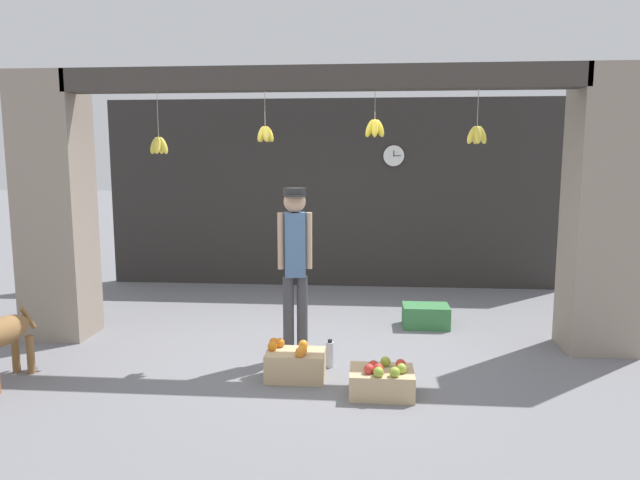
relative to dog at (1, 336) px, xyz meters
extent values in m
plane|color=slate|center=(2.73, 1.15, -0.45)|extent=(60.00, 60.00, 0.00)
cube|color=#2D2B28|center=(2.73, 4.36, 1.02)|extent=(7.24, 0.12, 2.95)
cube|color=gray|center=(-0.24, 1.45, 1.02)|extent=(0.70, 0.60, 2.95)
cube|color=gray|center=(5.70, 1.45, 1.02)|extent=(0.70, 0.60, 2.95)
cube|color=#3D3833|center=(2.73, 1.27, 2.37)|extent=(5.34, 0.24, 0.24)
cylinder|color=#B2AD99|center=(1.07, 1.22, 2.02)|extent=(0.01, 0.01, 0.46)
ellipsoid|color=yellow|center=(1.12, 1.22, 1.70)|extent=(0.13, 0.07, 0.20)
ellipsoid|color=yellow|center=(1.07, 1.27, 1.70)|extent=(0.07, 0.13, 0.20)
ellipsoid|color=yellow|center=(1.02, 1.22, 1.70)|extent=(0.13, 0.07, 0.20)
ellipsoid|color=yellow|center=(1.07, 1.17, 1.70)|extent=(0.07, 0.13, 0.20)
cylinder|color=#B2AD99|center=(2.19, 1.23, 2.08)|extent=(0.01, 0.01, 0.36)
ellipsoid|color=gold|center=(2.24, 1.23, 1.82)|extent=(0.12, 0.06, 0.18)
ellipsoid|color=gold|center=(2.21, 1.28, 1.82)|extent=(0.08, 0.12, 0.19)
ellipsoid|color=gold|center=(2.16, 1.26, 1.82)|extent=(0.11, 0.10, 0.19)
ellipsoid|color=gold|center=(2.16, 1.21, 1.82)|extent=(0.11, 0.10, 0.19)
ellipsoid|color=gold|center=(2.21, 1.19, 1.82)|extent=(0.08, 0.12, 0.19)
cylinder|color=#B2AD99|center=(3.32, 1.30, 2.11)|extent=(0.01, 0.01, 0.29)
ellipsoid|color=yellow|center=(3.37, 1.30, 1.88)|extent=(0.13, 0.07, 0.20)
ellipsoid|color=yellow|center=(3.32, 1.35, 1.88)|extent=(0.07, 0.13, 0.20)
ellipsoid|color=yellow|center=(3.27, 1.30, 1.88)|extent=(0.13, 0.07, 0.20)
ellipsoid|color=yellow|center=(3.32, 1.25, 1.88)|extent=(0.07, 0.13, 0.20)
cylinder|color=#B2AD99|center=(4.35, 1.30, 2.07)|extent=(0.01, 0.01, 0.36)
ellipsoid|color=yellow|center=(4.40, 1.30, 1.80)|extent=(0.13, 0.07, 0.20)
ellipsoid|color=yellow|center=(4.35, 1.35, 1.80)|extent=(0.07, 0.13, 0.20)
ellipsoid|color=yellow|center=(4.30, 1.30, 1.80)|extent=(0.13, 0.07, 0.20)
ellipsoid|color=yellow|center=(4.35, 1.25, 1.80)|extent=(0.07, 0.13, 0.20)
ellipsoid|color=olive|center=(0.00, 0.04, 0.03)|extent=(0.29, 0.65, 0.26)
cylinder|color=olive|center=(0.09, 0.28, -0.27)|extent=(0.07, 0.07, 0.37)
cylinder|color=olive|center=(-0.06, 0.29, -0.27)|extent=(0.07, 0.07, 0.37)
cylinder|color=olive|center=(0.02, 0.39, 0.06)|extent=(0.05, 0.20, 0.26)
cylinder|color=#424247|center=(2.61, 0.91, -0.03)|extent=(0.11, 0.11, 0.85)
cylinder|color=#424247|center=(2.47, 0.89, -0.03)|extent=(0.11, 0.11, 0.85)
cube|color=#4C7099|center=(2.54, 0.90, 0.72)|extent=(0.23, 0.20, 0.64)
cylinder|color=tan|center=(2.68, 0.92, 0.76)|extent=(0.06, 0.06, 0.56)
cylinder|color=tan|center=(2.40, 0.87, 0.76)|extent=(0.06, 0.06, 0.56)
sphere|color=tan|center=(2.54, 0.90, 1.15)|extent=(0.22, 0.22, 0.22)
cylinder|color=#2D2D2D|center=(2.54, 0.90, 1.24)|extent=(0.22, 0.22, 0.08)
cube|color=#2D2D2D|center=(2.56, 0.79, 1.21)|extent=(0.21, 0.15, 0.01)
cube|color=tan|center=(2.61, 0.35, -0.32)|extent=(0.54, 0.36, 0.26)
sphere|color=orange|center=(2.44, 0.47, -0.16)|extent=(0.09, 0.09, 0.09)
sphere|color=orange|center=(2.39, 0.37, -0.16)|extent=(0.09, 0.09, 0.09)
sphere|color=orange|center=(2.67, 0.44, -0.16)|extent=(0.09, 0.09, 0.09)
sphere|color=orange|center=(2.38, 0.48, -0.16)|extent=(0.09, 0.09, 0.09)
sphere|color=orange|center=(2.68, 0.28, -0.16)|extent=(0.09, 0.09, 0.09)
sphere|color=orange|center=(2.67, 0.22, -0.16)|extent=(0.09, 0.09, 0.09)
cube|color=tan|center=(3.39, 0.06, -0.34)|extent=(0.55, 0.40, 0.22)
sphere|color=#99B238|center=(3.56, 0.01, -0.20)|extent=(0.09, 0.09, 0.09)
sphere|color=red|center=(3.36, -0.02, -0.20)|extent=(0.09, 0.09, 0.09)
sphere|color=#99B238|center=(3.36, -0.09, -0.20)|extent=(0.09, 0.09, 0.09)
sphere|color=#99B238|center=(3.49, -0.08, -0.20)|extent=(0.09, 0.09, 0.09)
sphere|color=red|center=(3.56, 0.11, -0.20)|extent=(0.09, 0.09, 0.09)
sphere|color=#99B238|center=(3.43, 0.16, -0.20)|extent=(0.09, 0.09, 0.09)
sphere|color=red|center=(3.32, 0.06, -0.20)|extent=(0.09, 0.09, 0.09)
sphere|color=red|center=(3.28, -0.03, -0.20)|extent=(0.09, 0.09, 0.09)
cube|color=#387A42|center=(3.97, 2.13, -0.32)|extent=(0.55, 0.39, 0.27)
cylinder|color=silver|center=(2.90, 0.68, -0.33)|extent=(0.08, 0.08, 0.25)
cylinder|color=black|center=(2.90, 0.68, -0.19)|extent=(0.04, 0.04, 0.03)
cylinder|color=black|center=(3.65, 4.29, 1.61)|extent=(0.34, 0.01, 0.34)
cylinder|color=white|center=(3.65, 4.28, 1.61)|extent=(0.32, 0.02, 0.32)
cube|color=black|center=(3.65, 4.26, 1.65)|extent=(0.01, 0.01, 0.09)
cube|color=black|center=(3.70, 4.26, 1.61)|extent=(0.12, 0.01, 0.01)
camera|label=1|loc=(3.25, -4.66, 1.56)|focal=32.00mm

